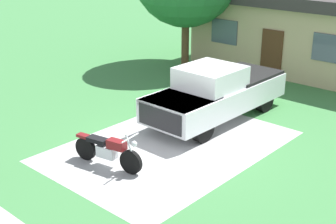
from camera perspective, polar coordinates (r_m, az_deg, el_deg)
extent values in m
plane|color=#3B773F|center=(13.87, 0.36, -4.19)|extent=(80.00, 80.00, 0.00)
cube|color=#A9A9A9|center=(13.86, 0.36, -4.18)|extent=(4.93, 7.11, 0.01)
cylinder|color=black|center=(12.24, -4.56, -6.12)|extent=(0.67, 0.23, 0.66)
cylinder|color=black|center=(13.14, -10.03, -4.42)|extent=(0.67, 0.23, 0.66)
cube|color=silver|center=(12.65, -7.51, -4.85)|extent=(0.60, 0.35, 0.32)
cube|color=maroon|center=(12.32, -6.30, -3.99)|extent=(0.56, 0.35, 0.24)
cube|color=black|center=(12.71, -8.61, -3.39)|extent=(0.64, 0.38, 0.12)
cube|color=maroon|center=(12.99, -10.13, -2.94)|extent=(0.51, 0.28, 0.08)
cylinder|color=silver|center=(12.08, -4.61, -4.56)|extent=(0.34, 0.12, 0.77)
cylinder|color=silver|center=(11.95, -4.66, -3.17)|extent=(0.16, 0.70, 0.04)
sphere|color=silver|center=(11.94, -4.17, -3.91)|extent=(0.16, 0.16, 0.16)
cylinder|color=black|center=(14.05, 4.25, -2.03)|extent=(0.31, 0.84, 0.84)
cylinder|color=black|center=(15.03, -0.65, -0.40)|extent=(0.31, 0.84, 0.84)
cylinder|color=black|center=(16.77, 11.69, 1.45)|extent=(0.31, 0.84, 0.84)
cylinder|color=black|center=(17.60, 7.14, 2.67)|extent=(0.31, 0.84, 0.84)
cube|color=silver|center=(15.72, 6.02, 1.93)|extent=(2.04, 5.61, 0.80)
cube|color=silver|center=(14.25, 1.61, 1.29)|extent=(1.91, 1.91, 0.20)
cube|color=silver|center=(15.18, 5.22, 4.25)|extent=(1.81, 1.91, 0.70)
cube|color=#3F4C56|center=(14.61, 3.30, 3.22)|extent=(1.70, 0.17, 0.60)
cube|color=black|center=(16.86, 9.20, 3.98)|extent=(1.92, 2.41, 0.50)
cube|color=black|center=(13.71, -0.94, -0.85)|extent=(1.70, 0.11, 0.64)
cylinder|color=brown|center=(22.23, 2.13, 8.97)|extent=(0.36, 0.36, 2.58)
cube|color=tan|center=(22.81, 15.86, 9.05)|extent=(9.00, 5.00, 3.00)
cube|color=#4C2D19|center=(20.72, 12.55, 6.92)|extent=(1.00, 0.08, 2.10)
cube|color=#4C5966|center=(21.89, 6.90, 9.74)|extent=(1.40, 0.06, 1.10)
cube|color=#4C5966|center=(19.50, 19.15, 7.37)|extent=(1.40, 0.06, 1.10)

